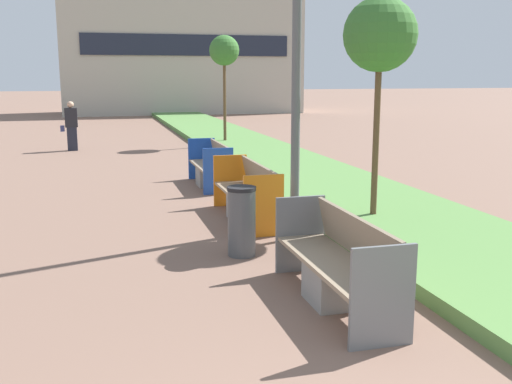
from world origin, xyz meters
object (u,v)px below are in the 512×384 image
pedestrian_walking (71,126)px  bench_grey_frame (338,269)px  sapling_tree_far (224,52)px  bench_blue_frame (211,169)px  litter_bin (242,221)px  sapling_tree_near (380,37)px  bench_orange_frame (247,197)px

pedestrian_walking → bench_grey_frame: bearing=-77.7°
sapling_tree_far → pedestrian_walking: (-4.98, -0.06, -2.33)m
bench_blue_frame → pedestrian_walking: size_ratio=1.26×
litter_bin → bench_grey_frame: bearing=-73.3°
sapling_tree_near → bench_grey_frame: bearing=-122.1°
sapling_tree_near → pedestrian_walking: (-4.98, 11.23, -2.18)m
sapling_tree_near → sapling_tree_far: bearing=90.0°
bench_grey_frame → bench_orange_frame: bearing=90.0°
bench_blue_frame → bench_orange_frame: bearing=-89.9°
bench_orange_frame → pedestrian_walking: (-3.11, 10.35, 0.40)m
bench_orange_frame → sapling_tree_near: 3.31m
sapling_tree_far → pedestrian_walking: size_ratio=2.36×
sapling_tree_far → bench_grey_frame: bearing=-97.5°
bench_orange_frame → sapling_tree_far: size_ratio=0.63×
bench_grey_frame → pedestrian_walking: pedestrian_walking is taller
bench_orange_frame → litter_bin: bearing=-106.5°
bench_blue_frame → pedestrian_walking: (-3.11, 7.17, 0.41)m
bench_orange_frame → bench_blue_frame: (-0.00, 3.19, -0.01)m
bench_grey_frame → pedestrian_walking: size_ratio=1.44×
bench_orange_frame → litter_bin: (-0.58, -1.95, 0.10)m
bench_grey_frame → bench_orange_frame: (0.00, 3.86, 0.00)m
bench_grey_frame → litter_bin: bench_grey_frame is taller
bench_grey_frame → litter_bin: 2.00m
bench_grey_frame → pedestrian_walking: 14.56m
bench_blue_frame → sapling_tree_near: bearing=-65.3°
bench_blue_frame → pedestrian_walking: bearing=113.5°
sapling_tree_near → bench_blue_frame: bearing=114.7°
bench_grey_frame → sapling_tree_near: bearing=57.9°
bench_grey_frame → sapling_tree_near: 4.37m
bench_blue_frame → litter_bin: (-0.57, -5.14, 0.11)m
sapling_tree_far → bench_orange_frame: bearing=-100.2°
bench_orange_frame → bench_blue_frame: same height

